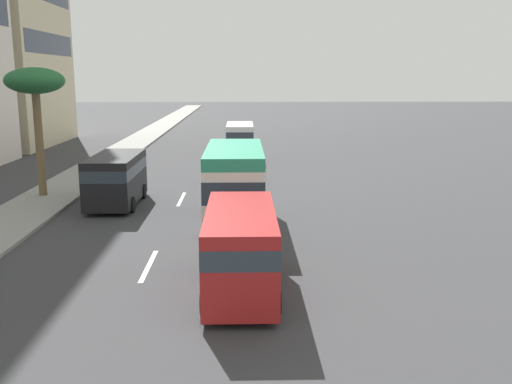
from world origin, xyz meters
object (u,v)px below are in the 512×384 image
minibus_fifth (235,183)px  van_lead (241,246)px  van_third (240,138)px  car_fourth (235,170)px  van_second (116,177)px  palm_tree (35,85)px

minibus_fifth → van_lead: bearing=-178.0°
van_third → car_fourth: 10.26m
van_third → minibus_fifth: (-19.62, 0.15, 0.31)m
minibus_fifth → van_second: bearing=56.6°
van_second → palm_tree: palm_tree is taller
car_fourth → minibus_fifth: size_ratio=0.71×
van_second → van_third: van_third is taller
minibus_fifth → van_third: bearing=-0.4°
van_second → minibus_fifth: minibus_fifth is taller
van_third → palm_tree: 17.77m
van_lead → minibus_fifth: 7.55m
palm_tree → van_second: bearing=-113.0°
van_lead → palm_tree: bearing=37.6°
car_fourth → palm_tree: (-3.90, 9.67, 4.86)m
van_second → palm_tree: (1.74, 4.10, 4.24)m
van_lead → palm_tree: size_ratio=0.84×
van_second → van_third: bearing=159.9°
van_second → van_lead: bearing=27.7°
van_third → palm_tree: bearing=145.0°
van_lead → car_fourth: van_lead is taller
van_lead → car_fourth: bearing=1.2°
van_third → van_second: bearing=159.9°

